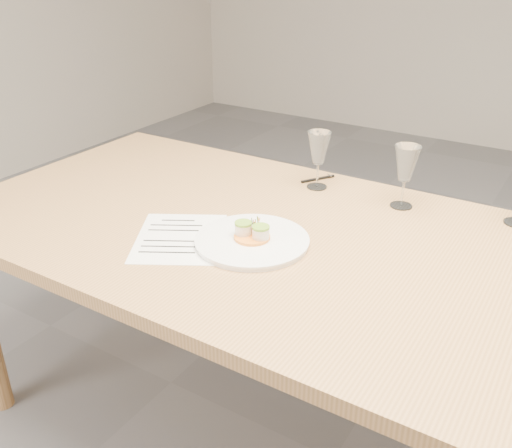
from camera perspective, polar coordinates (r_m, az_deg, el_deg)
The scene contains 6 objects.
dining_table at distance 1.53m, azimuth 9.31°, elevation -5.09°, with size 2.40×1.00×0.75m.
dinner_plate at distance 1.52m, azimuth -0.39°, elevation -1.57°, with size 0.31×0.31×0.08m.
recipe_sheet at distance 1.57m, azimuth -7.65°, elevation -1.36°, with size 0.35×0.37×0.00m.
ballpoint_pen at distance 1.95m, azimuth 6.22°, elevation 4.53°, with size 0.08×0.11×0.01m.
wine_glass_0 at distance 1.85m, azimuth 6.30°, elevation 7.46°, with size 0.08×0.08×0.19m.
wine_glass_1 at distance 1.75m, azimuth 14.78°, elevation 5.76°, with size 0.08×0.08×0.19m.
Camera 1 is at (0.48, -1.23, 1.47)m, focal length 40.00 mm.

